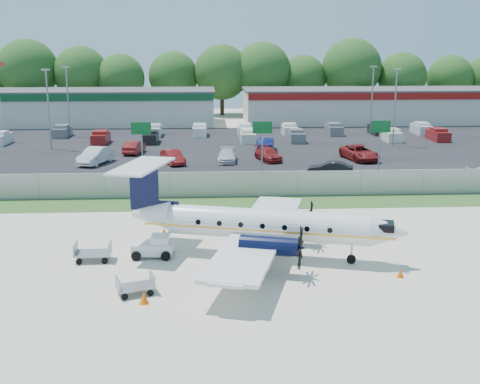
{
  "coord_description": "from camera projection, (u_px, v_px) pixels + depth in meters",
  "views": [
    {
      "loc": [
        -2.12,
        -31.63,
        11.32
      ],
      "look_at": [
        0.0,
        6.0,
        2.3
      ],
      "focal_mm": 45.0,
      "sensor_mm": 36.0,
      "label": 1
    }
  ],
  "objects": [
    {
      "name": "baggage_cart_near",
      "position": [
        93.0,
        253.0,
        32.77
      ],
      "size": [
        1.98,
        1.24,
        1.02
      ],
      "color": "gray",
      "rests_on": "ground"
    },
    {
      "name": "grass_verge",
      "position": [
        236.0,
        203.0,
        45.12
      ],
      "size": [
        170.0,
        4.0,
        0.02
      ],
      "primitive_type": "cube",
      "color": "#2D561E",
      "rests_on": "ground"
    },
    {
      "name": "cone_nose",
      "position": [
        400.0,
        273.0,
        30.48
      ],
      "size": [
        0.34,
        0.34,
        0.48
      ],
      "color": "#D95606",
      "rests_on": "ground"
    },
    {
      "name": "sign_left",
      "position": [
        141.0,
        136.0,
        54.43
      ],
      "size": [
        1.8,
        0.26,
        5.0
      ],
      "color": "gray",
      "rests_on": "ground"
    },
    {
      "name": "sign_mid",
      "position": [
        262.0,
        135.0,
        55.03
      ],
      "size": [
        1.8,
        0.26,
        5.0
      ],
      "color": "gray",
      "rests_on": "ground"
    },
    {
      "name": "light_pole_se",
      "position": [
        372.0,
        95.0,
        79.95
      ],
      "size": [
        0.9,
        0.35,
        9.09
      ],
      "color": "gray",
      "rests_on": "ground"
    },
    {
      "name": "parked_car_e",
      "position": [
        359.0,
        160.0,
        62.58
      ],
      "size": [
        3.62,
        5.99,
        1.55
      ],
      "primitive_type": "imported",
      "rotation": [
        0.0,
        0.0,
        0.2
      ],
      "color": "maroon",
      "rests_on": "ground"
    },
    {
      "name": "light_pole_ne",
      "position": [
        395.0,
        102.0,
        70.24
      ],
      "size": [
        0.9,
        0.35,
        9.09
      ],
      "color": "gray",
      "rests_on": "ground"
    },
    {
      "name": "parked_car_c",
      "position": [
        227.0,
        162.0,
        61.52
      ],
      "size": [
        2.12,
        4.59,
        1.3
      ],
      "primitive_type": "imported",
      "rotation": [
        0.0,
        0.0,
        -0.07
      ],
      "color": "silver",
      "rests_on": "ground"
    },
    {
      "name": "light_pole_nw",
      "position": [
        48.0,
        104.0,
        68.05
      ],
      "size": [
        0.9,
        0.35,
        9.09
      ],
      "color": "gray",
      "rests_on": "ground"
    },
    {
      "name": "cone_port_wing",
      "position": [
        144.0,
        298.0,
        27.32
      ],
      "size": [
        0.42,
        0.42,
        0.59
      ],
      "color": "#D95606",
      "rests_on": "ground"
    },
    {
      "name": "ground",
      "position": [
        246.0,
        257.0,
        33.47
      ],
      "size": [
        170.0,
        170.0,
        0.0
      ],
      "primitive_type": "plane",
      "color": "beige",
      "rests_on": "ground"
    },
    {
      "name": "building_east",
      "position": [
        385.0,
        105.0,
        94.46
      ],
      "size": [
        44.4,
        12.4,
        5.24
      ],
      "color": "silver",
      "rests_on": "ground"
    },
    {
      "name": "parked_car_d",
      "position": [
        268.0,
        161.0,
        62.21
      ],
      "size": [
        2.88,
        4.91,
        1.34
      ],
      "primitive_type": "imported",
      "rotation": [
        0.0,
        0.0,
        0.23
      ],
      "color": "maroon",
      "rests_on": "ground"
    },
    {
      "name": "parked_car_a",
      "position": [
        96.0,
        164.0,
        60.4
      ],
      "size": [
        3.19,
        5.41,
        1.68
      ],
      "primitive_type": "imported",
      "rotation": [
        0.0,
        0.0,
        -0.29
      ],
      "color": "silver",
      "rests_on": "ground"
    },
    {
      "name": "road_car_west",
      "position": [
        84.0,
        190.0,
        49.49
      ],
      "size": [
        4.03,
        2.17,
        1.3
      ],
      "primitive_type": "imported",
      "rotation": [
        0.0,
        0.0,
        1.74
      ],
      "color": "black",
      "rests_on": "ground"
    },
    {
      "name": "parked_car_g",
      "position": [
        266.0,
        151.0,
        68.07
      ],
      "size": [
        2.37,
        5.0,
        1.58
      ],
      "primitive_type": "imported",
      "rotation": [
        0.0,
        0.0,
        2.99
      ],
      "color": "navy",
      "rests_on": "ground"
    },
    {
      "name": "baggage_cart_far",
      "position": [
        135.0,
        286.0,
        28.32
      ],
      "size": [
        1.97,
        1.53,
        0.91
      ],
      "color": "gray",
      "rests_on": "ground"
    },
    {
      "name": "cone_starboard_wing",
      "position": [
        164.0,
        233.0,
        37.04
      ],
      "size": [
        0.4,
        0.4,
        0.57
      ],
      "color": "#D95606",
      "rests_on": "ground"
    },
    {
      "name": "road_car_mid",
      "position": [
        330.0,
        176.0,
        54.6
      ],
      "size": [
        4.34,
        2.37,
        1.36
      ],
      "primitive_type": "imported",
      "rotation": [
        0.0,
        0.0,
        -1.81
      ],
      "color": "black",
      "rests_on": "ground"
    },
    {
      "name": "light_pole_sw",
      "position": [
        68.0,
        97.0,
        77.76
      ],
      "size": [
        0.9,
        0.35,
        9.09
      ],
      "color": "gray",
      "rests_on": "ground"
    },
    {
      "name": "sign_right",
      "position": [
        381.0,
        134.0,
        55.63
      ],
      "size": [
        1.8,
        0.26,
        5.0
      ],
      "color": "gray",
      "rests_on": "ground"
    },
    {
      "name": "building_west",
      "position": [
        63.0,
        107.0,
        91.73
      ],
      "size": [
        46.4,
        12.4,
        5.24
      ],
      "color": "silver",
      "rests_on": "ground"
    },
    {
      "name": "parked_car_f",
      "position": [
        134.0,
        154.0,
        66.35
      ],
      "size": [
        2.18,
        4.51,
        1.43
      ],
      "primitive_type": "imported",
      "rotation": [
        0.0,
        0.0,
        2.98
      ],
      "color": "maroon",
      "rests_on": "ground"
    },
    {
      "name": "pushback_tug",
      "position": [
        154.0,
        246.0,
        33.46
      ],
      "size": [
        2.32,
        1.71,
        1.21
      ],
      "color": "silver",
      "rests_on": "ground"
    },
    {
      "name": "access_road",
      "position": [
        232.0,
        183.0,
        51.91
      ],
      "size": [
        170.0,
        8.0,
        0.02
      ],
      "primitive_type": "cube",
      "color": "black",
      "rests_on": "ground"
    },
    {
      "name": "far_parking_rows",
      "position": [
        223.0,
        139.0,
        77.16
      ],
      "size": [
        56.0,
        10.0,
        1.6
      ],
      "primitive_type": null,
      "color": "gray",
      "rests_on": "ground"
    },
    {
      "name": "aircraft",
      "position": [
        261.0,
        224.0,
        33.08
      ],
      "size": [
        16.15,
        15.78,
        4.93
      ],
      "color": "silver",
      "rests_on": "ground"
    },
    {
      "name": "parked_car_b",
      "position": [
        173.0,
        164.0,
        60.46
      ],
      "size": [
        2.88,
        4.54,
        1.41
      ],
      "primitive_type": "imported",
      "rotation": [
        0.0,
        0.0,
        0.35
      ],
      "color": "maroon",
      "rests_on": "ground"
    },
    {
      "name": "parking_lot",
      "position": [
        224.0,
        145.0,
        72.3
      ],
      "size": [
        170.0,
        32.0,
        0.02
      ],
      "primitive_type": "cube",
      "color": "black",
      "rests_on": "ground"
    },
    {
      "name": "tree_line",
      "position": [
        218.0,
        115.0,
        105.32
      ],
      "size": [
        112.0,
        6.0,
        14.0
      ],
      "primitive_type": null,
      "color": "#204D16",
      "rests_on": "ground"
    },
    {
      "name": "perimeter_fence",
      "position": [
        234.0,
        184.0,
        46.83
      ],
      "size": [
        120.0,
        0.06,
        1.99
      ],
      "color": "gray",
      "rests_on": "ground"
    }
  ]
}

